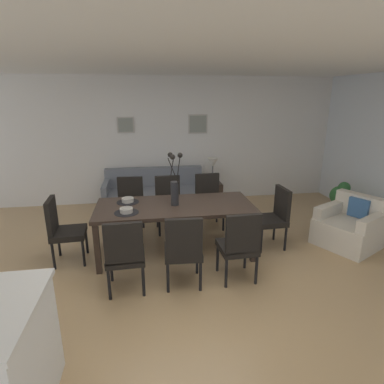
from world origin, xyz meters
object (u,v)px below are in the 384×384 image
(sofa, at_px, (155,196))
(side_table, at_px, (212,195))
(dining_chair_mid_left, at_px, (239,243))
(bowl_near_left, at_px, (126,210))
(dining_chair_far_left, at_px, (183,248))
(bowl_near_right, at_px, (128,200))
(dining_chair_mid_right, at_px, (209,198))
(potted_plant, at_px, (340,197))
(dining_chair_near_right, at_px, (130,202))
(table_lamp, at_px, (213,165))
(centerpiece_vase, at_px, (175,186))
(framed_picture_center, at_px, (198,124))
(framed_picture_left, at_px, (126,125))
(armchair, at_px, (350,227))
(dining_chair_near_left, at_px, (125,253))
(dining_chair_far_right, at_px, (169,201))
(dining_table, at_px, (175,209))
(dining_chair_head_east, at_px, (274,215))
(dining_chair_head_west, at_px, (62,227))

(sofa, xyz_separation_m, side_table, (1.16, -0.07, -0.02))
(dining_chair_mid_left, relative_size, bowl_near_left, 5.41)
(dining_chair_far_left, xyz_separation_m, bowl_near_right, (-0.67, 1.09, 0.27))
(dining_chair_mid_right, bearing_deg, potted_plant, 2.25)
(dining_chair_near_right, height_order, table_lamp, table_lamp)
(centerpiece_vase, bearing_deg, side_table, 62.74)
(table_lamp, bearing_deg, dining_chair_far_left, -109.07)
(sofa, bearing_deg, potted_plant, -14.55)
(dining_chair_near_right, distance_m, sofa, 1.14)
(dining_chair_near_right, relative_size, dining_chair_mid_right, 1.00)
(bowl_near_right, xyz_separation_m, framed_picture_center, (1.40, 2.21, 0.86))
(side_table, relative_size, framed_picture_left, 1.53)
(potted_plant, bearing_deg, framed_picture_left, 160.41)
(dining_chair_far_left, relative_size, side_table, 1.77)
(dining_chair_mid_left, distance_m, armchair, 2.12)
(dining_chair_mid_left, relative_size, sofa, 0.46)
(dining_chair_far_left, height_order, framed_picture_left, framed_picture_left)
(dining_chair_far_left, xyz_separation_m, bowl_near_left, (-0.67, 0.66, 0.27))
(dining_chair_near_left, xyz_separation_m, dining_chair_far_right, (0.64, 1.76, 0.00))
(framed_picture_left, bearing_deg, bowl_near_left, -88.24)
(dining_table, relative_size, dining_chair_near_left, 2.39)
(dining_chair_head_east, bearing_deg, dining_table, 179.49)
(dining_chair_near_left, bearing_deg, dining_chair_far_left, 1.65)
(table_lamp, height_order, framed_picture_center, framed_picture_center)
(dining_chair_far_left, relative_size, centerpiece_vase, 1.25)
(dining_chair_near_right, relative_size, potted_plant, 1.37)
(framed_picture_left, bearing_deg, dining_chair_near_left, -88.63)
(dining_chair_head_east, bearing_deg, dining_chair_far_right, 149.90)
(dining_chair_far_left, bearing_deg, table_lamp, 70.93)
(dining_chair_near_right, relative_size, armchair, 0.85)
(centerpiece_vase, relative_size, potted_plant, 1.10)
(dining_chair_mid_left, bearing_deg, dining_chair_head_east, 46.57)
(bowl_near_left, bearing_deg, framed_picture_center, 62.06)
(framed_picture_center, bearing_deg, potted_plant, -29.54)
(dining_chair_far_left, bearing_deg, armchair, 15.23)
(dining_chair_near_left, relative_size, table_lamp, 1.80)
(dining_chair_mid_right, xyz_separation_m, sofa, (-0.89, 1.00, -0.23))
(framed_picture_center, height_order, potted_plant, framed_picture_center)
(dining_chair_head_west, distance_m, centerpiece_vase, 1.62)
(dining_chair_far_right, xyz_separation_m, centerpiece_vase, (0.03, -0.86, 0.51))
(bowl_near_right, bearing_deg, framed_picture_center, 57.64)
(centerpiece_vase, xyz_separation_m, bowl_near_left, (-0.66, -0.22, -0.24))
(side_table, bearing_deg, framed_picture_center, 109.03)
(table_lamp, bearing_deg, dining_chair_far_right, -135.01)
(dining_chair_head_west, xyz_separation_m, potted_plant, (4.78, 1.04, -0.14))
(dining_chair_mid_left, height_order, side_table, dining_chair_mid_left)
(dining_chair_near_left, relative_size, dining_chair_mid_left, 1.00)
(dining_chair_mid_right, relative_size, dining_chair_head_east, 1.00)
(dining_chair_mid_right, height_order, dining_chair_head_west, same)
(dining_chair_head_east, distance_m, side_table, 1.94)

